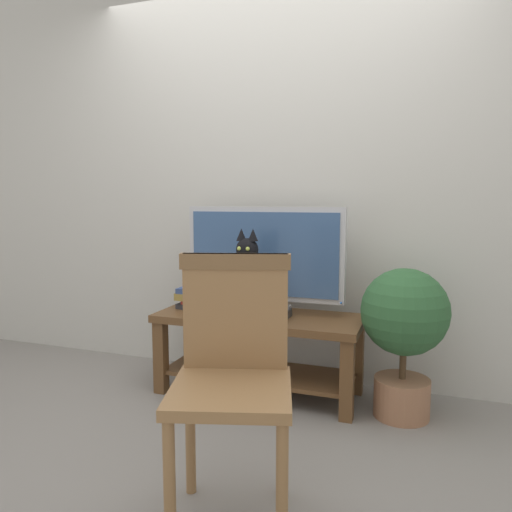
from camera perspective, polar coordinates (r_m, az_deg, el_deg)
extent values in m
plane|color=gray|center=(2.62, -3.09, -19.77)|extent=(12.00, 12.00, 0.00)
cube|color=beige|center=(3.20, 3.10, 10.84)|extent=(7.00, 0.12, 2.80)
cube|color=brown|center=(2.92, 0.33, -7.33)|extent=(1.22, 0.48, 0.04)
cube|color=brown|center=(3.05, -11.12, -11.57)|extent=(0.07, 0.07, 0.44)
cube|color=brown|center=(2.68, 10.65, -14.17)|extent=(0.07, 0.07, 0.44)
cube|color=brown|center=(3.37, -7.73, -9.73)|extent=(0.07, 0.07, 0.44)
cube|color=brown|center=(3.04, 11.83, -11.65)|extent=(0.07, 0.07, 0.44)
cube|color=brown|center=(3.01, 0.33, -13.51)|extent=(1.12, 0.40, 0.02)
cube|color=#B7B7BC|center=(3.00, 0.98, -6.20)|extent=(0.30, 0.20, 0.03)
cube|color=#B7B7BC|center=(2.99, 0.98, -5.49)|extent=(0.06, 0.04, 0.05)
cube|color=#B7B7BC|center=(2.94, 0.99, 0.32)|extent=(0.98, 0.05, 0.56)
cube|color=#385684|center=(2.91, 0.81, 0.26)|extent=(0.92, 0.01, 0.50)
sphere|color=#2672F2|center=(2.84, 9.97, -5.46)|extent=(0.01, 0.01, 0.01)
cube|color=#2D2D30|center=(2.84, -0.67, -6.73)|extent=(0.44, 0.24, 0.05)
cube|color=black|center=(2.73, -1.60, -7.30)|extent=(0.26, 0.01, 0.03)
ellipsoid|color=black|center=(2.81, -0.68, -3.67)|extent=(0.23, 0.28, 0.26)
ellipsoid|color=black|center=(2.76, -0.94, -2.13)|extent=(0.19, 0.18, 0.23)
sphere|color=black|center=(2.73, -1.05, 0.79)|extent=(0.13, 0.13, 0.13)
cone|color=black|center=(2.74, -1.74, 2.54)|extent=(0.06, 0.06, 0.07)
cone|color=black|center=(2.71, -0.36, 2.50)|extent=(0.06, 0.06, 0.07)
sphere|color=#B2C64C|center=(2.69, -2.00, 0.89)|extent=(0.02, 0.02, 0.02)
sphere|color=#B2C64C|center=(2.67, -0.98, 0.85)|extent=(0.02, 0.02, 0.02)
cylinder|color=black|center=(2.72, -0.06, -6.34)|extent=(0.08, 0.23, 0.04)
cylinder|color=olive|center=(1.76, -10.12, -25.41)|extent=(0.04, 0.04, 0.48)
cylinder|color=olive|center=(1.72, 3.08, -26.06)|extent=(0.04, 0.04, 0.48)
cylinder|color=olive|center=(2.07, -7.72, -20.15)|extent=(0.04, 0.04, 0.48)
cylinder|color=olive|center=(2.04, 3.05, -20.52)|extent=(0.04, 0.04, 0.48)
cube|color=olive|center=(1.77, -2.99, -15.62)|extent=(0.53, 0.53, 0.04)
cube|color=olive|center=(1.88, -2.43, -6.50)|extent=(0.39, 0.15, 0.45)
cube|color=brown|center=(1.84, -2.46, -0.63)|extent=(0.42, 0.16, 0.06)
cube|color=#2D2D33|center=(3.08, -7.04, -5.88)|extent=(0.24, 0.18, 0.03)
cube|color=#B2332D|center=(3.08, -6.80, -5.33)|extent=(0.18, 0.14, 0.03)
cube|color=olive|center=(3.07, -7.20, -4.71)|extent=(0.22, 0.20, 0.04)
cube|color=#33477A|center=(3.07, -6.99, -3.98)|extent=(0.21, 0.17, 0.03)
cylinder|color=#9E6B4C|center=(2.83, 16.74, -15.63)|extent=(0.30, 0.30, 0.21)
cylinder|color=#332319|center=(2.80, 16.81, -13.81)|extent=(0.27, 0.27, 0.02)
cylinder|color=#4C3823|center=(2.77, 16.88, -11.85)|extent=(0.04, 0.04, 0.18)
sphere|color=#2D5B33|center=(2.69, 17.08, -6.28)|extent=(0.46, 0.46, 0.46)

